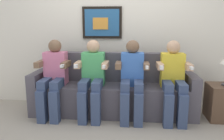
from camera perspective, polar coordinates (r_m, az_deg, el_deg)
The scene contains 8 objects.
ground_plane at distance 3.30m, azimuth -0.24°, elevation -12.53°, with size 6.26×6.26×0.00m, color #9E9384.
back_wall_assembly at distance 3.77m, azimuth 0.76°, elevation 10.91°, with size 4.82×0.10×2.60m.
couch at distance 3.49m, azimuth 0.26°, elevation -5.65°, with size 2.42×0.58×0.90m.
person_leftmost at distance 3.43m, azimuth -14.27°, elevation -1.26°, with size 0.46×0.56×1.11m.
person_left_center at distance 3.29m, azimuth -4.92°, elevation -1.49°, with size 0.46×0.56×1.11m.
person_right_center at distance 3.24m, azimuth 5.02°, elevation -1.69°, with size 0.46×0.56×1.11m.
person_rightmost at distance 3.29m, azimuth 14.94°, elevation -1.84°, with size 0.46×0.56×1.11m.
side_table_right at distance 3.63m, azimuth 25.61°, elevation -7.19°, with size 0.40×0.40×0.50m.
Camera 1 is at (0.28, -2.99, 1.36)m, focal length 36.90 mm.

